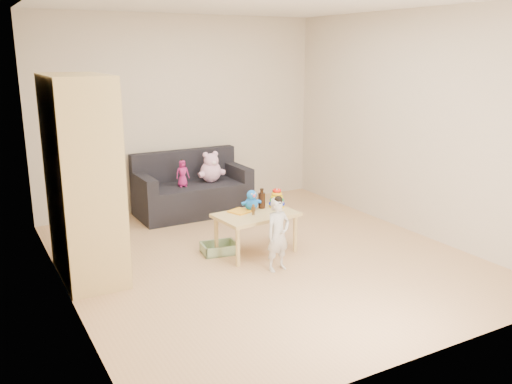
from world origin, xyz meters
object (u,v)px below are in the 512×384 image
sofa (193,199)px  toddler (278,235)px  play_table (256,233)px  wardrobe (82,179)px

sofa → toddler: toddler is taller
sofa → toddler: 2.20m
play_table → toddler: bearing=-94.3°
wardrobe → play_table: wardrobe is taller
toddler → play_table: bearing=77.8°
wardrobe → play_table: 1.89m
toddler → sofa: bearing=82.0°
wardrobe → sofa: wardrobe is taller
play_table → toddler: size_ratio=1.17×
sofa → play_table: bearing=-89.1°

